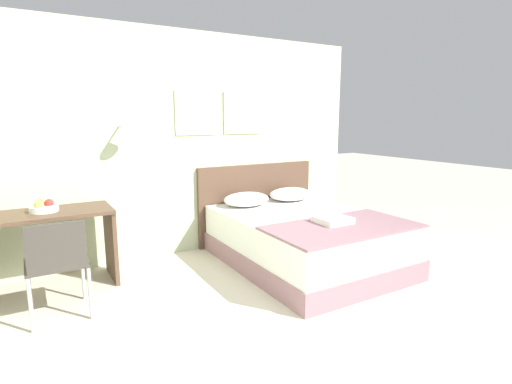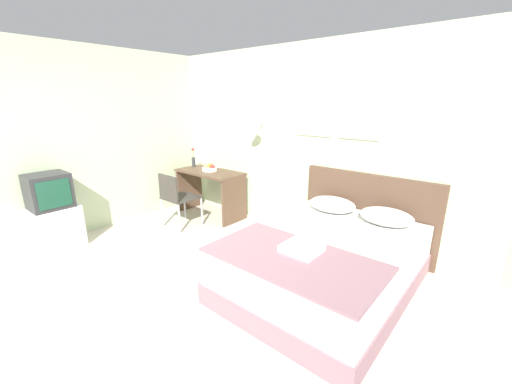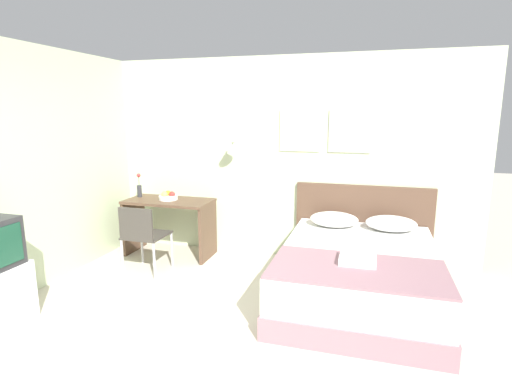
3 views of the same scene
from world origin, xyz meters
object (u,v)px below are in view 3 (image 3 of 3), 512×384
bed (358,275)px  pillow_right (391,223)px  desk (169,217)px  fruit_bowl (168,196)px  pillow_left (334,219)px  headboard (362,225)px  folded_towel_near_foot (358,259)px  desk_chair (142,233)px  throw_blanket (357,269)px  flower_vase (139,188)px

bed → pillow_right: bearing=66.6°
desk → fruit_bowl: size_ratio=4.61×
bed → fruit_bowl: size_ratio=8.27×
pillow_left → fruit_bowl: size_ratio=2.31×
headboard → pillow_right: headboard is taller
pillow_left → folded_towel_near_foot: pillow_left is taller
folded_towel_near_foot → desk_chair: size_ratio=0.38×
bed → throw_blanket: (0.00, -0.61, 0.30)m
pillow_right → desk_chair: (-2.85, -0.78, -0.13)m
headboard → throw_blanket: size_ratio=1.11×
desk → desk_chair: 0.72m
fruit_bowl → folded_towel_near_foot: bearing=-24.8°
bed → pillow_left: size_ratio=3.58×
folded_towel_near_foot → desk: desk is taller
folded_towel_near_foot → fruit_bowl: fruit_bowl is taller
desk → flower_vase: flower_vase is taller
pillow_left → flower_vase: 2.70m
desk_chair → fruit_bowl: bearing=92.7°
folded_towel_near_foot → flower_vase: bearing=158.0°
pillow_right → folded_towel_near_foot: bearing=-105.3°
headboard → desk_chair: (-2.52, -1.09, -0.00)m
fruit_bowl → headboard: bearing=8.0°
desk → flower_vase: bearing=172.9°
desk → desk_chair: bearing=-88.4°
desk_chair → flower_vase: 1.00m
bed → headboard: bearing=90.0°
pillow_right → flower_vase: 3.36m
folded_towel_near_foot → desk_chair: desk_chair is taller
throw_blanket → desk_chair: desk_chair is taller
pillow_right → fruit_bowl: bearing=-179.0°
headboard → desk: size_ratio=1.45×
flower_vase → bed: bearing=-14.1°
desk_chair → pillow_left: bearing=19.7°
desk_chair → flower_vase: (-0.50, 0.78, 0.38)m
desk → flower_vase: size_ratio=3.47×
headboard → pillow_left: (-0.33, -0.31, 0.13)m
throw_blanket → folded_towel_near_foot: (-0.00, 0.15, 0.04)m
folded_towel_near_foot → throw_blanket: bearing=-88.9°
bed → flower_vase: (-3.02, 0.76, 0.62)m
headboard → pillow_right: bearing=-42.9°
pillow_left → desk: (-2.21, -0.07, -0.12)m
bed → folded_towel_near_foot: folded_towel_near_foot is taller
bed → flower_vase: size_ratio=6.23×
desk_chair → flower_vase: flower_vase is taller
desk_chair → throw_blanket: bearing=-13.2°
bed → desk_chair: bearing=-179.6°
fruit_bowl → desk_chair: bearing=-87.3°
headboard → fruit_bowl: (-2.55, -0.36, 0.30)m
fruit_bowl → pillow_right: bearing=1.0°
headboard → pillow_left: headboard is taller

